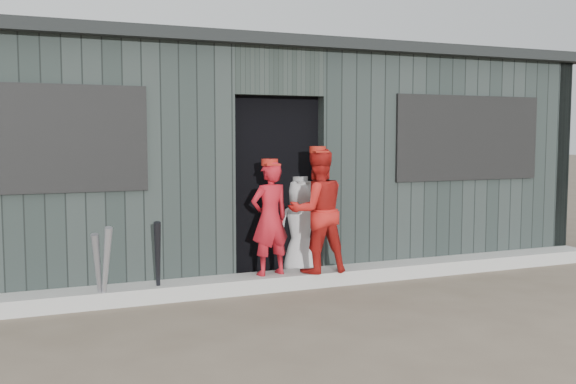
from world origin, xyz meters
name	(u,v)px	position (x,y,z in m)	size (l,w,h in m)	color
ground	(375,338)	(0.00, 0.00, 0.00)	(80.00, 80.00, 0.00)	brown
curb	(287,280)	(0.00, 1.82, 0.07)	(8.00, 0.36, 0.15)	#A3A39E
bat_left	(106,268)	(-1.85, 1.60, 0.39)	(0.07, 0.07, 0.80)	#9A9BA3
bat_mid	(98,271)	(-1.92, 1.64, 0.36)	(0.07, 0.07, 0.73)	gray
bat_right	(158,262)	(-1.37, 1.70, 0.39)	(0.07, 0.07, 0.80)	black
player_red_left	(270,218)	(-0.20, 1.81, 0.73)	(0.43, 0.28, 1.17)	#AA141F
player_red_right	(317,211)	(0.31, 1.74, 0.80)	(0.63, 0.49, 1.29)	#AC1915
player_grey_back	(300,229)	(0.28, 2.14, 0.55)	(0.54, 0.35, 1.11)	#B3B3B3
dugout	(237,159)	(0.00, 3.50, 1.29)	(8.30, 3.30, 2.62)	black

